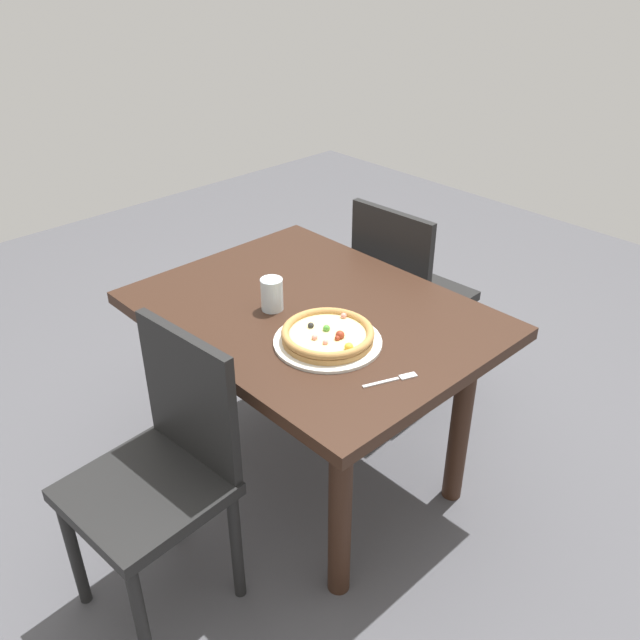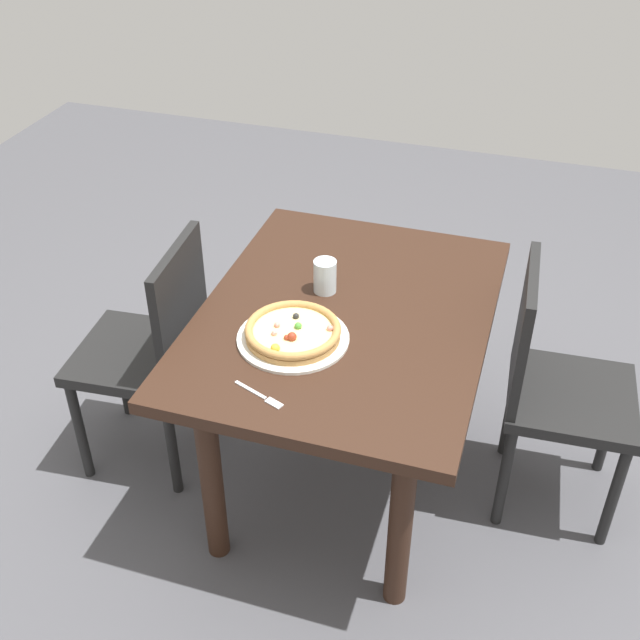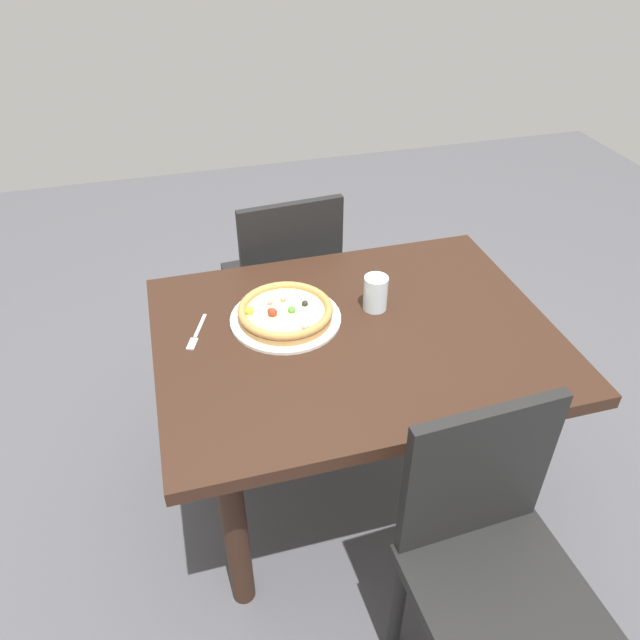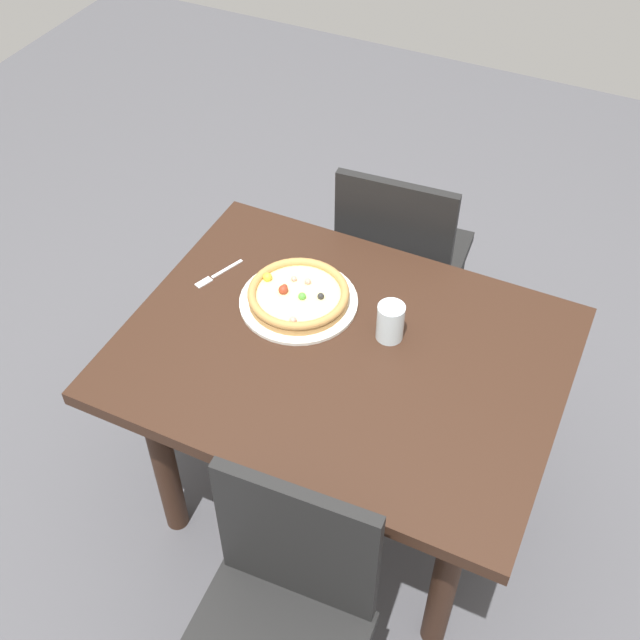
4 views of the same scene
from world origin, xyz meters
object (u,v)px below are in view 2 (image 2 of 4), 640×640
object	(u,v)px
chair_far	(553,384)
fork	(262,396)
dining_table	(345,340)
chair_near	(153,347)
pizza	(293,331)
drinking_glass	(325,276)
plate	(293,338)

from	to	relation	value
chair_far	fork	size ratio (longest dim) A/B	5.58
dining_table	chair_near	bearing A→B (deg)	-83.55
dining_table	chair_near	size ratio (longest dim) A/B	1.30
chair_near	fork	size ratio (longest dim) A/B	5.58
chair_far	pizza	xyz separation A→B (m)	(0.32, -0.76, 0.26)
dining_table	drinking_glass	xyz separation A→B (m)	(-0.09, -0.10, 0.16)
plate	drinking_glass	size ratio (longest dim) A/B	3.02
plate	fork	bearing A→B (deg)	0.81
chair_near	pizza	size ratio (longest dim) A/B	3.15
chair_near	chair_far	size ratio (longest dim) A/B	1.00
dining_table	drinking_glass	size ratio (longest dim) A/B	10.50
pizza	fork	world-z (taller)	pizza
pizza	chair_near	bearing A→B (deg)	-101.37
chair_far	fork	distance (m)	0.98
plate	fork	xyz separation A→B (m)	(0.27, 0.00, -0.00)
dining_table	chair_near	distance (m)	0.67
chair_far	pizza	size ratio (longest dim) A/B	3.15
drinking_glass	dining_table	bearing A→B (deg)	45.59
chair_far	plate	bearing A→B (deg)	-70.27
chair_near	drinking_glass	bearing A→B (deg)	-77.73
plate	fork	size ratio (longest dim) A/B	2.08
chair_far	pizza	bearing A→B (deg)	-70.23
dining_table	fork	size ratio (longest dim) A/B	7.22
fork	chair_near	bearing A→B (deg)	167.32
chair_near	pizza	bearing A→B (deg)	-105.83
dining_table	drinking_glass	bearing A→B (deg)	-134.41
drinking_glass	chair_near	bearing A→B (deg)	-73.27
plate	fork	distance (m)	0.27
chair_near	chair_far	distance (m)	1.32
fork	chair_far	bearing A→B (deg)	59.28
dining_table	pizza	distance (m)	0.25
dining_table	pizza	world-z (taller)	pizza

